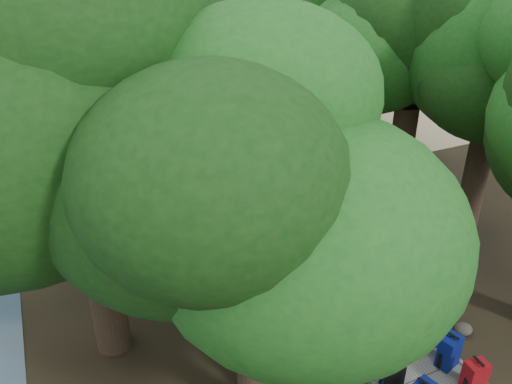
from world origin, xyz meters
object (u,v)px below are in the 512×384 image
backpack_right_d (404,316)px  duffel_right_black (376,285)px  suitcase_on_boardwalk (360,328)px  kayak (113,144)px  backpack_right_a (475,375)px  backpack_left_b (393,374)px  duffel_right_khaki (386,294)px  backpack_right_c (429,333)px  lone_suitcase_on_sand (215,148)px  backpack_left_c (368,339)px  sun_lounger (263,123)px  backpack_right_b (449,350)px

backpack_right_d → duffel_right_black: size_ratio=0.90×
suitcase_on_boardwalk → kayak: suitcase_on_boardwalk is taller
backpack_right_a → suitcase_on_boardwalk: (-1.16, 1.98, -0.04)m
backpack_left_b → kayak: 15.01m
backpack_right_a → kayak: 15.95m
duffel_right_khaki → kayak: bearing=108.8°
kayak → duffel_right_black: bearing=-86.6°
backpack_right_d → suitcase_on_boardwalk: 1.15m
duffel_right_khaki → kayak: (-3.88, 12.74, -0.13)m
backpack_right_c → lone_suitcase_on_sand: bearing=109.1°
backpack_left_b → backpack_right_c: size_ratio=1.08×
duffel_right_black → backpack_right_c: bearing=-81.3°
duffel_right_khaki → kayak: 13.32m
backpack_left_c → duffel_right_khaki: size_ratio=1.23×
sun_lounger → suitcase_on_boardwalk: bearing=-115.8°
backpack_right_a → duffel_right_khaki: backpack_right_a is taller
duffel_right_khaki → lone_suitcase_on_sand: 10.07m
backpack_left_c → backpack_right_d: backpack_left_c is taller
duffel_right_black → sun_lounger: sun_lounger is taller
suitcase_on_boardwalk → duffel_right_khaki: bearing=25.1°
backpack_right_c → suitcase_on_boardwalk: size_ratio=0.97×
backpack_right_a → backpack_right_b: size_ratio=0.95×
sun_lounger → backpack_left_b: bearing=-115.0°
backpack_left_c → lone_suitcase_on_sand: (0.96, 11.22, -0.11)m
backpack_right_a → kayak: size_ratio=0.21×
backpack_right_d → duffel_right_black: (0.16, 1.21, -0.08)m
duffel_right_black → duffel_right_khaki: bearing=-77.0°
kayak → backpack_right_b: bearing=-89.8°
backpack_right_c → sun_lounger: size_ratio=0.33×
duffel_right_black → backpack_left_b: bearing=-110.1°
backpack_left_c → sun_lounger: 13.78m
suitcase_on_boardwalk → lone_suitcase_on_sand: bearing=79.8°
backpack_right_a → backpack_right_d: backpack_right_a is taller
backpack_left_b → backpack_right_a: (1.35, -0.69, 0.02)m
suitcase_on_boardwalk → backpack_left_c: bearing=-107.4°
backpack_right_d → suitcase_on_boardwalk: size_ratio=0.83×
backpack_left_c → duffel_right_khaki: bearing=16.5°
backpack_right_a → suitcase_on_boardwalk: bearing=125.8°
backpack_right_a → lone_suitcase_on_sand: backpack_right_a is taller
backpack_left_b → duffel_right_black: size_ratio=1.12×
kayak → backpack_right_d: bearing=-88.7°
backpack_right_b → kayak: backpack_right_b is taller
backpack_left_c → duffel_right_black: backpack_left_c is taller
backpack_right_b → kayak: size_ratio=0.22×
backpack_right_c → lone_suitcase_on_sand: size_ratio=0.88×
backpack_right_d → lone_suitcase_on_sand: lone_suitcase_on_sand is taller
backpack_left_b → suitcase_on_boardwalk: backpack_left_b is taller
backpack_right_a → backpack_right_b: bearing=93.7°
backpack_left_c → sun_lounger: (4.03, 13.18, -0.17)m
backpack_left_c → sun_lounger: size_ratio=0.39×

